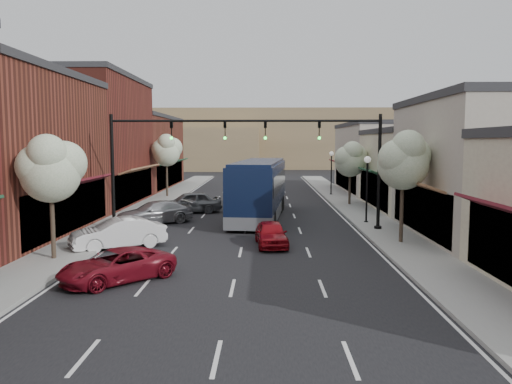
{
  "coord_description": "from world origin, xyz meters",
  "views": [
    {
      "loc": [
        1.2,
        -21.83,
        5.33
      ],
      "look_at": [
        0.62,
        9.5,
        2.2
      ],
      "focal_mm": 35.0,
      "sensor_mm": 36.0,
      "label": 1
    }
  ],
  "objects_px": {
    "tree_right_near": "(404,159)",
    "red_hatchback": "(271,234)",
    "tree_left_far": "(167,150)",
    "coach_bus": "(260,188)",
    "parked_car_a": "(117,266)",
    "parked_car_b": "(118,233)",
    "tree_right_far": "(351,158)",
    "lamp_post_far": "(331,166)",
    "tree_left_near": "(51,168)",
    "parked_car_d": "(189,202)",
    "signal_mast_right": "(339,154)",
    "parked_car_c": "(154,213)",
    "lamp_post_near": "(367,178)",
    "signal_mast_left": "(152,154)"
  },
  "relations": [
    {
      "from": "tree_right_near",
      "to": "red_hatchback",
      "type": "bearing_deg",
      "value": -176.11
    },
    {
      "from": "tree_left_far",
      "to": "coach_bus",
      "type": "xyz_separation_m",
      "value": [
        9.05,
        -12.74,
        -2.51
      ]
    },
    {
      "from": "parked_car_a",
      "to": "parked_car_b",
      "type": "height_order",
      "value": "parked_car_b"
    },
    {
      "from": "tree_right_far",
      "to": "lamp_post_far",
      "type": "xyz_separation_m",
      "value": [
        -0.55,
        8.06,
        -0.99
      ]
    },
    {
      "from": "tree_left_near",
      "to": "parked_car_a",
      "type": "bearing_deg",
      "value": -39.94
    },
    {
      "from": "tree_left_far",
      "to": "parked_car_b",
      "type": "bearing_deg",
      "value": -84.93
    },
    {
      "from": "parked_car_d",
      "to": "lamp_post_far",
      "type": "bearing_deg",
      "value": 118.15
    },
    {
      "from": "coach_bus",
      "to": "tree_right_far",
      "type": "bearing_deg",
      "value": 47.15
    },
    {
      "from": "coach_bus",
      "to": "parked_car_b",
      "type": "height_order",
      "value": "coach_bus"
    },
    {
      "from": "signal_mast_right",
      "to": "parked_car_a",
      "type": "height_order",
      "value": "signal_mast_right"
    },
    {
      "from": "red_hatchback",
      "to": "parked_car_d",
      "type": "xyz_separation_m",
      "value": [
        -6.05,
        11.95,
        0.18
      ]
    },
    {
      "from": "tree_left_near",
      "to": "coach_bus",
      "type": "relative_size",
      "value": 0.42
    },
    {
      "from": "coach_bus",
      "to": "tree_left_near",
      "type": "bearing_deg",
      "value": -118.97
    },
    {
      "from": "tree_left_near",
      "to": "coach_bus",
      "type": "distance_m",
      "value": 16.19
    },
    {
      "from": "tree_right_far",
      "to": "tree_left_near",
      "type": "xyz_separation_m",
      "value": [
        -16.6,
        -20.0,
        0.23
      ]
    },
    {
      "from": "tree_right_far",
      "to": "parked_car_c",
      "type": "height_order",
      "value": "tree_right_far"
    },
    {
      "from": "tree_right_near",
      "to": "tree_left_near",
      "type": "bearing_deg",
      "value": -166.45
    },
    {
      "from": "tree_right_near",
      "to": "parked_car_a",
      "type": "bearing_deg",
      "value": -150.88
    },
    {
      "from": "lamp_post_far",
      "to": "tree_left_far",
      "type": "bearing_deg",
      "value": -172.7
    },
    {
      "from": "tree_right_near",
      "to": "parked_car_c",
      "type": "relative_size",
      "value": 1.18
    },
    {
      "from": "coach_bus",
      "to": "parked_car_c",
      "type": "xyz_separation_m",
      "value": [
        -6.89,
        -2.72,
        -1.36
      ]
    },
    {
      "from": "tree_left_near",
      "to": "parked_car_c",
      "type": "distance_m",
      "value": 11.3
    },
    {
      "from": "parked_car_a",
      "to": "parked_car_d",
      "type": "height_order",
      "value": "parked_car_d"
    },
    {
      "from": "parked_car_a",
      "to": "tree_left_far",
      "type": "bearing_deg",
      "value": 142.41
    },
    {
      "from": "lamp_post_near",
      "to": "coach_bus",
      "type": "height_order",
      "value": "lamp_post_near"
    },
    {
      "from": "parked_car_a",
      "to": "coach_bus",
      "type": "bearing_deg",
      "value": 117.18
    },
    {
      "from": "signal_mast_left",
      "to": "parked_car_b",
      "type": "distance_m",
      "value": 6.51
    },
    {
      "from": "lamp_post_far",
      "to": "parked_car_d",
      "type": "relative_size",
      "value": 0.92
    },
    {
      "from": "tree_left_near",
      "to": "lamp_post_near",
      "type": "relative_size",
      "value": 1.28
    },
    {
      "from": "tree_right_near",
      "to": "tree_left_far",
      "type": "distance_m",
      "value": 27.56
    },
    {
      "from": "tree_left_far",
      "to": "parked_car_c",
      "type": "bearing_deg",
      "value": -82.05
    },
    {
      "from": "lamp_post_far",
      "to": "parked_car_d",
      "type": "bearing_deg",
      "value": -134.46
    },
    {
      "from": "signal_mast_right",
      "to": "lamp_post_far",
      "type": "xyz_separation_m",
      "value": [
        2.18,
        20.0,
        -1.62
      ]
    },
    {
      "from": "parked_car_c",
      "to": "red_hatchback",
      "type": "bearing_deg",
      "value": 15.77
    },
    {
      "from": "lamp_post_far",
      "to": "parked_car_a",
      "type": "relative_size",
      "value": 0.99
    },
    {
      "from": "tree_right_near",
      "to": "parked_car_d",
      "type": "xyz_separation_m",
      "value": [
        -12.88,
        11.49,
        -3.63
      ]
    },
    {
      "from": "tree_left_far",
      "to": "parked_car_c",
      "type": "relative_size",
      "value": 1.21
    },
    {
      "from": "tree_right_far",
      "to": "parked_car_d",
      "type": "height_order",
      "value": "tree_right_far"
    },
    {
      "from": "red_hatchback",
      "to": "tree_right_near",
      "type": "bearing_deg",
      "value": -1.27
    },
    {
      "from": "tree_left_near",
      "to": "tree_left_far",
      "type": "bearing_deg",
      "value": 90.0
    },
    {
      "from": "lamp_post_far",
      "to": "coach_bus",
      "type": "distance_m",
      "value": 16.4
    },
    {
      "from": "lamp_post_far",
      "to": "coach_bus",
      "type": "xyz_separation_m",
      "value": [
        -7.0,
        -14.8,
        -0.91
      ]
    },
    {
      "from": "tree_left_far",
      "to": "signal_mast_right",
      "type": "bearing_deg",
      "value": -52.29
    },
    {
      "from": "tree_left_near",
      "to": "red_hatchback",
      "type": "distance_m",
      "value": 10.98
    },
    {
      "from": "parked_car_d",
      "to": "parked_car_c",
      "type": "bearing_deg",
      "value": -34.85
    },
    {
      "from": "tree_left_near",
      "to": "tree_left_far",
      "type": "relative_size",
      "value": 0.93
    },
    {
      "from": "tree_right_near",
      "to": "lamp_post_near",
      "type": "distance_m",
      "value": 6.74
    },
    {
      "from": "tree_right_far",
      "to": "signal_mast_left",
      "type": "bearing_deg",
      "value": -139.46
    },
    {
      "from": "tree_left_near",
      "to": "lamp_post_far",
      "type": "xyz_separation_m",
      "value": [
        16.05,
        28.06,
        -1.22
      ]
    },
    {
      "from": "signal_mast_left",
      "to": "lamp_post_near",
      "type": "distance_m",
      "value": 13.75
    }
  ]
}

